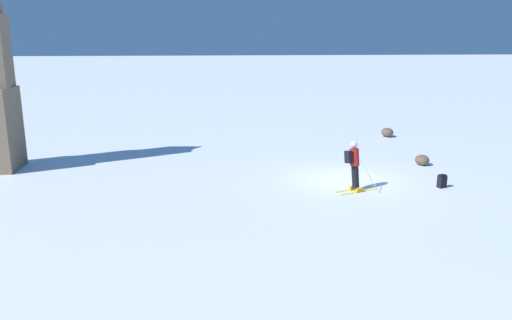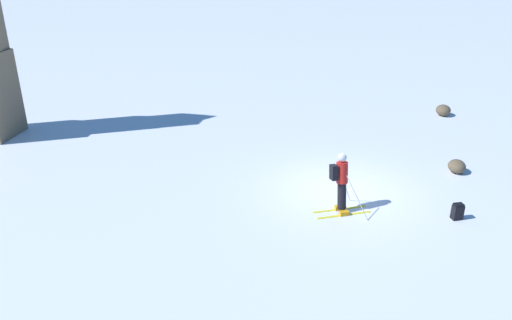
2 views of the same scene
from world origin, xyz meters
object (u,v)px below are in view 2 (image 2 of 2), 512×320
object	(u,v)px
spare_backpack	(458,212)
skier	(341,180)
exposed_boulder_0	(443,110)
exposed_boulder_1	(457,166)

from	to	relation	value
spare_backpack	skier	bearing A→B (deg)	-20.28
skier	exposed_boulder_0	size ratio (longest dim) A/B	2.37
spare_backpack	exposed_boulder_0	size ratio (longest dim) A/B	0.64
exposed_boulder_0	spare_backpack	bearing A→B (deg)	170.95
exposed_boulder_0	exposed_boulder_1	bearing A→B (deg)	172.67
skier	exposed_boulder_1	distance (m)	5.36
skier	spare_backpack	size ratio (longest dim) A/B	3.69
exposed_boulder_0	exposed_boulder_1	xyz separation A→B (m)	(-6.48, 0.83, -0.03)
spare_backpack	exposed_boulder_0	world-z (taller)	exposed_boulder_0
skier	exposed_boulder_1	xyz separation A→B (m)	(3.31, -4.14, -0.80)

